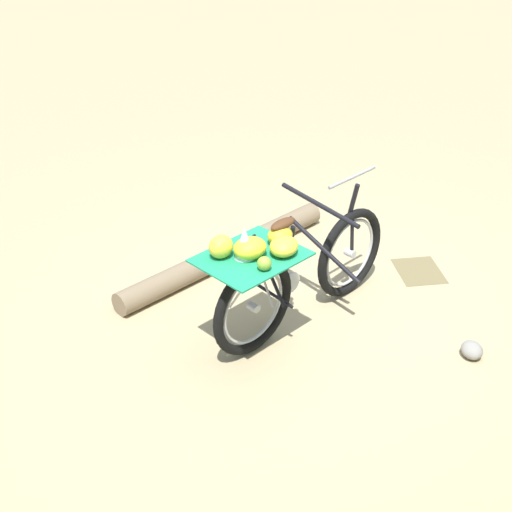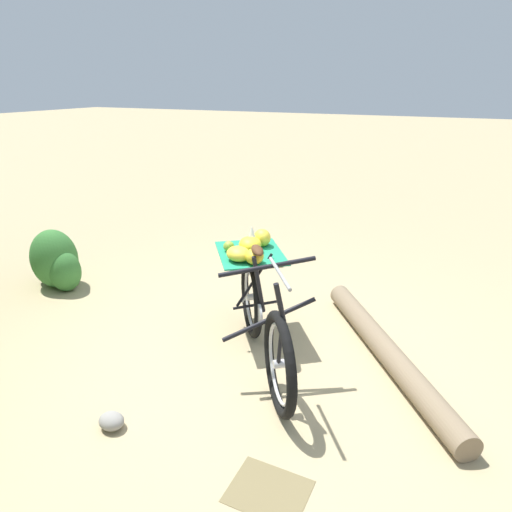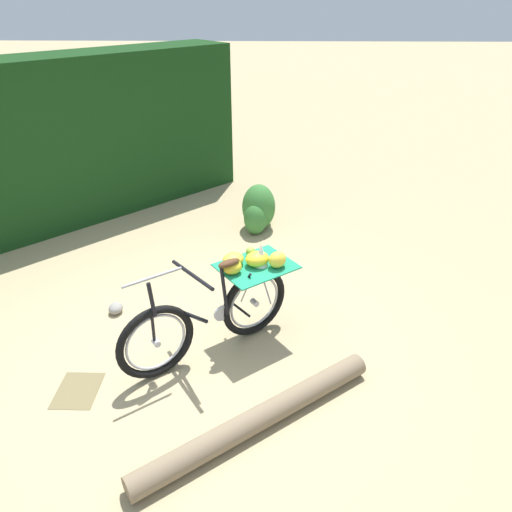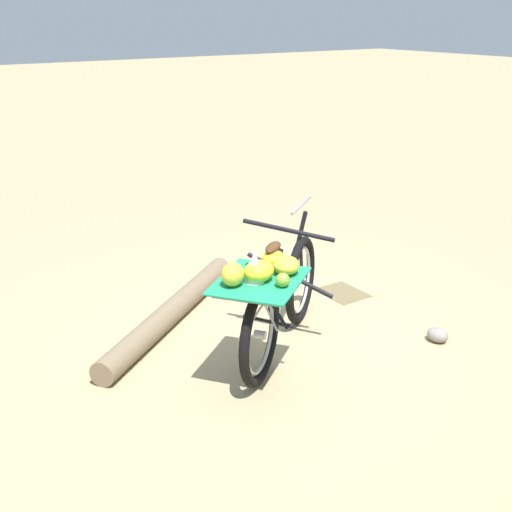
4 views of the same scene
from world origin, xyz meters
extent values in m
plane|color=tan|center=(0.00, 0.00, 0.00)|extent=(60.00, 60.00, 0.00)
torus|color=black|center=(-0.52, 0.25, 0.36)|extent=(0.49, 0.63, 0.73)
torus|color=#B7B7BC|center=(-0.52, 0.25, 0.36)|extent=(0.36, 0.47, 0.57)
cylinder|color=#B7B7BC|center=(-0.52, 0.25, 0.36)|extent=(0.10, 0.10, 0.06)
torus|color=black|center=(0.10, -0.59, 0.36)|extent=(0.49, 0.63, 0.73)
torus|color=#B7B7BC|center=(0.10, -0.59, 0.36)|extent=(0.36, 0.47, 0.57)
cylinder|color=#B7B7BC|center=(0.10, -0.59, 0.36)|extent=(0.10, 0.10, 0.06)
cylinder|color=black|center=(-0.33, -0.01, 0.53)|extent=(0.58, 0.45, 0.30)
cylinder|color=black|center=(-0.29, -0.06, 0.92)|extent=(0.59, 0.45, 0.11)
cylinder|color=black|center=(-0.10, -0.32, 0.64)|extent=(0.11, 0.09, 0.49)
cylinder|color=black|center=(-0.01, -0.44, 0.38)|extent=(0.32, 0.25, 0.05)
cylinder|color=black|center=(0.01, -0.47, 0.59)|extent=(0.27, 0.21, 0.47)
cylinder|color=black|center=(-0.53, 0.26, 0.52)|extent=(0.06, 0.05, 0.30)
cylinder|color=black|center=(-0.52, 0.24, 0.81)|extent=(0.10, 0.09, 0.30)
cylinder|color=gray|center=(-0.50, 0.22, 1.02)|extent=(0.33, 0.43, 0.02)
ellipsoid|color=#4C2D19|center=(-0.07, -0.37, 0.91)|extent=(0.20, 0.23, 0.06)
cylinder|color=#B7B7BC|center=(-0.12, -0.29, 0.40)|extent=(0.11, 0.14, 0.16)
cylinder|color=#B7B7BC|center=(0.05, -0.51, 0.56)|extent=(0.17, 0.13, 0.39)
cylinder|color=#B7B7BC|center=(0.17, -0.68, 0.56)|extent=(0.21, 0.16, 0.39)
cube|color=brown|center=(0.11, -0.61, 0.76)|extent=(0.71, 0.74, 0.02)
cube|color=#1E8C60|center=(0.11, -0.61, 0.78)|extent=(0.84, 0.87, 0.01)
ellipsoid|color=yellow|center=(0.12, -0.39, 0.84)|extent=(0.28, 0.27, 0.12)
ellipsoid|color=yellow|center=(0.09, -0.80, 0.86)|extent=(0.23, 0.23, 0.16)
ellipsoid|color=yellow|center=(0.12, -0.62, 0.85)|extent=(0.28, 0.29, 0.14)
ellipsoid|color=gold|center=(-0.03, -0.39, 0.84)|extent=(0.22, 0.23, 0.12)
sphere|color=#8CAD38|center=(0.29, -0.55, 0.83)|extent=(0.09, 0.09, 0.09)
cone|color=white|center=(0.12, -0.65, 0.90)|extent=(0.20, 0.20, 0.23)
cylinder|color=#7F6B51|center=(-1.10, -0.66, 0.10)|extent=(1.45, 1.88, 0.19)
ellipsoid|color=#387533|center=(2.52, -0.58, 0.33)|extent=(0.53, 0.47, 0.66)
ellipsoid|color=#387533|center=(2.34, -0.54, 0.23)|extent=(0.36, 0.33, 0.46)
ellipsoid|color=#387533|center=(2.68, -0.63, 0.21)|extent=(0.33, 0.30, 0.43)
cylinder|color=#4C3823|center=(2.52, -0.58, 0.07)|extent=(0.05, 0.05, 0.13)
ellipsoid|color=gray|center=(0.40, 0.92, 0.06)|extent=(0.18, 0.15, 0.11)
cube|color=olive|center=(-0.75, 0.93, 0.00)|extent=(0.44, 0.36, 0.01)
camera|label=1|loc=(4.21, -1.15, 3.23)|focal=51.22mm
camera|label=2|loc=(-1.52, 2.70, 2.16)|focal=32.07mm
camera|label=3|loc=(-3.75, -0.70, 3.07)|focal=33.48mm
camera|label=4|loc=(3.50, -2.96, 2.47)|focal=47.05mm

